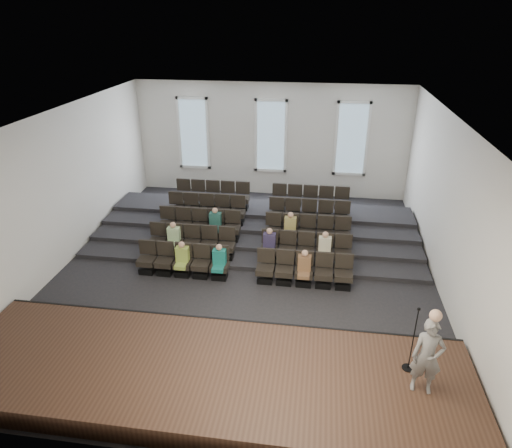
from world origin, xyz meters
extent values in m
plane|color=black|center=(0.00, 0.00, 0.00)|extent=(14.00, 14.00, 0.00)
cube|color=white|center=(0.00, 0.00, 5.01)|extent=(12.00, 14.00, 0.02)
cube|color=silver|center=(0.00, 7.02, 2.50)|extent=(12.00, 0.04, 5.00)
cube|color=silver|center=(0.00, -7.02, 2.50)|extent=(12.00, 0.04, 5.00)
cube|color=silver|center=(-6.02, 0.00, 2.50)|extent=(0.04, 14.00, 5.00)
cube|color=silver|center=(6.02, 0.00, 2.50)|extent=(0.04, 14.00, 5.00)
cube|color=#3D261A|center=(0.00, -5.10, 0.25)|extent=(11.80, 3.60, 0.50)
cube|color=black|center=(0.00, -3.33, 0.25)|extent=(11.80, 0.06, 0.52)
cube|color=black|center=(0.00, 2.33, 0.07)|extent=(11.80, 4.80, 0.15)
cube|color=black|center=(0.00, 2.85, 0.15)|extent=(11.80, 3.75, 0.30)
cube|color=black|center=(0.00, 3.38, 0.22)|extent=(11.80, 2.70, 0.45)
cube|color=black|center=(0.00, 3.90, 0.30)|extent=(11.80, 1.65, 0.60)
cube|color=black|center=(-3.13, -0.60, 0.10)|extent=(0.47, 0.43, 0.20)
cube|color=black|center=(-3.13, -0.60, 0.41)|extent=(0.55, 0.50, 0.19)
cube|color=black|center=(-3.13, -0.39, 0.82)|extent=(0.55, 0.08, 0.50)
cube|color=black|center=(-2.53, -0.60, 0.10)|extent=(0.47, 0.43, 0.20)
cube|color=black|center=(-2.53, -0.60, 0.41)|extent=(0.55, 0.50, 0.19)
cube|color=black|center=(-2.53, -0.39, 0.82)|extent=(0.55, 0.08, 0.50)
cube|color=black|center=(-1.93, -0.60, 0.10)|extent=(0.47, 0.43, 0.20)
cube|color=black|center=(-1.93, -0.60, 0.41)|extent=(0.55, 0.50, 0.19)
cube|color=black|center=(-1.93, -0.39, 0.82)|extent=(0.55, 0.08, 0.50)
cube|color=black|center=(-1.33, -0.60, 0.10)|extent=(0.47, 0.43, 0.20)
cube|color=black|center=(-1.33, -0.60, 0.41)|extent=(0.55, 0.50, 0.19)
cube|color=black|center=(-1.33, -0.39, 0.82)|extent=(0.55, 0.08, 0.50)
cube|color=black|center=(-0.73, -0.60, 0.10)|extent=(0.47, 0.43, 0.20)
cube|color=black|center=(-0.73, -0.60, 0.41)|extent=(0.55, 0.50, 0.19)
cube|color=black|center=(-0.73, -0.39, 0.82)|extent=(0.55, 0.08, 0.50)
cube|color=black|center=(0.73, -0.60, 0.10)|extent=(0.47, 0.43, 0.20)
cube|color=black|center=(0.73, -0.60, 0.41)|extent=(0.55, 0.50, 0.19)
cube|color=black|center=(0.73, -0.39, 0.82)|extent=(0.55, 0.08, 0.50)
cube|color=black|center=(1.33, -0.60, 0.10)|extent=(0.47, 0.43, 0.20)
cube|color=black|center=(1.33, -0.60, 0.41)|extent=(0.55, 0.50, 0.19)
cube|color=black|center=(1.33, -0.39, 0.82)|extent=(0.55, 0.08, 0.50)
cube|color=black|center=(1.93, -0.60, 0.10)|extent=(0.47, 0.43, 0.20)
cube|color=black|center=(1.93, -0.60, 0.41)|extent=(0.55, 0.50, 0.19)
cube|color=black|center=(1.93, -0.39, 0.82)|extent=(0.55, 0.08, 0.50)
cube|color=black|center=(2.53, -0.60, 0.10)|extent=(0.47, 0.43, 0.20)
cube|color=black|center=(2.53, -0.60, 0.41)|extent=(0.55, 0.50, 0.19)
cube|color=black|center=(2.53, -0.39, 0.82)|extent=(0.55, 0.08, 0.50)
cube|color=black|center=(3.13, -0.60, 0.10)|extent=(0.47, 0.43, 0.20)
cube|color=black|center=(3.13, -0.60, 0.41)|extent=(0.55, 0.50, 0.19)
cube|color=black|center=(3.13, -0.39, 0.82)|extent=(0.55, 0.08, 0.50)
cube|color=black|center=(-3.13, 0.45, 0.25)|extent=(0.47, 0.43, 0.20)
cube|color=black|center=(-3.13, 0.45, 0.56)|extent=(0.55, 0.50, 0.19)
cube|color=black|center=(-3.13, 0.66, 0.97)|extent=(0.55, 0.08, 0.50)
cube|color=black|center=(-2.53, 0.45, 0.25)|extent=(0.47, 0.43, 0.20)
cube|color=black|center=(-2.53, 0.45, 0.56)|extent=(0.55, 0.50, 0.19)
cube|color=black|center=(-2.53, 0.66, 0.97)|extent=(0.55, 0.08, 0.50)
cube|color=black|center=(-1.93, 0.45, 0.25)|extent=(0.47, 0.43, 0.20)
cube|color=black|center=(-1.93, 0.45, 0.56)|extent=(0.55, 0.50, 0.19)
cube|color=black|center=(-1.93, 0.66, 0.97)|extent=(0.55, 0.08, 0.50)
cube|color=black|center=(-1.33, 0.45, 0.25)|extent=(0.47, 0.43, 0.20)
cube|color=black|center=(-1.33, 0.45, 0.56)|extent=(0.55, 0.50, 0.19)
cube|color=black|center=(-1.33, 0.66, 0.97)|extent=(0.55, 0.08, 0.50)
cube|color=black|center=(-0.73, 0.45, 0.25)|extent=(0.47, 0.43, 0.20)
cube|color=black|center=(-0.73, 0.45, 0.56)|extent=(0.55, 0.50, 0.19)
cube|color=black|center=(-0.73, 0.66, 0.97)|extent=(0.55, 0.08, 0.50)
cube|color=black|center=(0.73, 0.45, 0.25)|extent=(0.47, 0.43, 0.20)
cube|color=black|center=(0.73, 0.45, 0.56)|extent=(0.55, 0.50, 0.19)
cube|color=black|center=(0.73, 0.66, 0.97)|extent=(0.55, 0.08, 0.50)
cube|color=black|center=(1.33, 0.45, 0.25)|extent=(0.47, 0.43, 0.20)
cube|color=black|center=(1.33, 0.45, 0.56)|extent=(0.55, 0.50, 0.19)
cube|color=black|center=(1.33, 0.66, 0.97)|extent=(0.55, 0.08, 0.50)
cube|color=black|center=(1.93, 0.45, 0.25)|extent=(0.47, 0.43, 0.20)
cube|color=black|center=(1.93, 0.45, 0.56)|extent=(0.55, 0.50, 0.19)
cube|color=black|center=(1.93, 0.66, 0.97)|extent=(0.55, 0.08, 0.50)
cube|color=black|center=(2.53, 0.45, 0.25)|extent=(0.47, 0.43, 0.20)
cube|color=black|center=(2.53, 0.45, 0.56)|extent=(0.55, 0.50, 0.19)
cube|color=black|center=(2.53, 0.66, 0.97)|extent=(0.55, 0.08, 0.50)
cube|color=black|center=(3.13, 0.45, 0.25)|extent=(0.47, 0.43, 0.20)
cube|color=black|center=(3.13, 0.45, 0.56)|extent=(0.55, 0.50, 0.19)
cube|color=black|center=(3.13, 0.66, 0.97)|extent=(0.55, 0.08, 0.50)
cube|color=black|center=(-3.13, 1.50, 0.40)|extent=(0.47, 0.42, 0.20)
cube|color=black|center=(-3.13, 1.50, 0.71)|extent=(0.55, 0.50, 0.19)
cube|color=black|center=(-3.13, 1.71, 1.12)|extent=(0.55, 0.08, 0.50)
cube|color=black|center=(-2.53, 1.50, 0.40)|extent=(0.47, 0.42, 0.20)
cube|color=black|center=(-2.53, 1.50, 0.71)|extent=(0.55, 0.50, 0.19)
cube|color=black|center=(-2.53, 1.71, 1.12)|extent=(0.55, 0.08, 0.50)
cube|color=black|center=(-1.93, 1.50, 0.40)|extent=(0.47, 0.42, 0.20)
cube|color=black|center=(-1.93, 1.50, 0.71)|extent=(0.55, 0.50, 0.19)
cube|color=black|center=(-1.93, 1.71, 1.12)|extent=(0.55, 0.08, 0.50)
cube|color=black|center=(-1.33, 1.50, 0.40)|extent=(0.47, 0.42, 0.20)
cube|color=black|center=(-1.33, 1.50, 0.71)|extent=(0.55, 0.50, 0.19)
cube|color=black|center=(-1.33, 1.71, 1.12)|extent=(0.55, 0.08, 0.50)
cube|color=black|center=(-0.73, 1.50, 0.40)|extent=(0.47, 0.42, 0.20)
cube|color=black|center=(-0.73, 1.50, 0.71)|extent=(0.55, 0.50, 0.19)
cube|color=black|center=(-0.73, 1.71, 1.12)|extent=(0.55, 0.08, 0.50)
cube|color=black|center=(0.73, 1.50, 0.40)|extent=(0.47, 0.42, 0.20)
cube|color=black|center=(0.73, 1.50, 0.71)|extent=(0.55, 0.50, 0.19)
cube|color=black|center=(0.73, 1.71, 1.12)|extent=(0.55, 0.08, 0.50)
cube|color=black|center=(1.33, 1.50, 0.40)|extent=(0.47, 0.42, 0.20)
cube|color=black|center=(1.33, 1.50, 0.71)|extent=(0.55, 0.50, 0.19)
cube|color=black|center=(1.33, 1.71, 1.12)|extent=(0.55, 0.08, 0.50)
cube|color=black|center=(1.93, 1.50, 0.40)|extent=(0.47, 0.42, 0.20)
cube|color=black|center=(1.93, 1.50, 0.71)|extent=(0.55, 0.50, 0.19)
cube|color=black|center=(1.93, 1.71, 1.12)|extent=(0.55, 0.08, 0.50)
cube|color=black|center=(2.53, 1.50, 0.40)|extent=(0.47, 0.42, 0.20)
cube|color=black|center=(2.53, 1.50, 0.71)|extent=(0.55, 0.50, 0.19)
cube|color=black|center=(2.53, 1.71, 1.12)|extent=(0.55, 0.08, 0.50)
cube|color=black|center=(3.13, 1.50, 0.40)|extent=(0.47, 0.42, 0.20)
cube|color=black|center=(3.13, 1.50, 0.71)|extent=(0.55, 0.50, 0.19)
cube|color=black|center=(3.13, 1.71, 1.12)|extent=(0.55, 0.08, 0.50)
cube|color=black|center=(-3.13, 2.55, 0.55)|extent=(0.47, 0.42, 0.20)
cube|color=black|center=(-3.13, 2.55, 0.86)|extent=(0.55, 0.50, 0.19)
cube|color=black|center=(-3.13, 2.76, 1.27)|extent=(0.55, 0.08, 0.50)
cube|color=black|center=(-2.53, 2.55, 0.55)|extent=(0.47, 0.42, 0.20)
cube|color=black|center=(-2.53, 2.55, 0.86)|extent=(0.55, 0.50, 0.19)
cube|color=black|center=(-2.53, 2.76, 1.27)|extent=(0.55, 0.08, 0.50)
cube|color=black|center=(-1.93, 2.55, 0.55)|extent=(0.47, 0.42, 0.20)
cube|color=black|center=(-1.93, 2.55, 0.86)|extent=(0.55, 0.50, 0.19)
cube|color=black|center=(-1.93, 2.76, 1.27)|extent=(0.55, 0.08, 0.50)
cube|color=black|center=(-1.33, 2.55, 0.55)|extent=(0.47, 0.42, 0.20)
cube|color=black|center=(-1.33, 2.55, 0.86)|extent=(0.55, 0.50, 0.19)
cube|color=black|center=(-1.33, 2.76, 1.27)|extent=(0.55, 0.08, 0.50)
cube|color=black|center=(-0.73, 2.55, 0.55)|extent=(0.47, 0.42, 0.20)
cube|color=black|center=(-0.73, 2.55, 0.86)|extent=(0.55, 0.50, 0.19)
cube|color=black|center=(-0.73, 2.76, 1.27)|extent=(0.55, 0.08, 0.50)
cube|color=black|center=(0.73, 2.55, 0.55)|extent=(0.47, 0.42, 0.20)
cube|color=black|center=(0.73, 2.55, 0.86)|extent=(0.55, 0.50, 0.19)
cube|color=black|center=(0.73, 2.76, 1.27)|extent=(0.55, 0.08, 0.50)
cube|color=black|center=(1.33, 2.55, 0.55)|extent=(0.47, 0.42, 0.20)
cube|color=black|center=(1.33, 2.55, 0.86)|extent=(0.55, 0.50, 0.19)
cube|color=black|center=(1.33, 2.76, 1.27)|extent=(0.55, 0.08, 0.50)
cube|color=black|center=(1.93, 2.55, 0.55)|extent=(0.47, 0.42, 0.20)
cube|color=black|center=(1.93, 2.55, 0.86)|extent=(0.55, 0.50, 0.19)
cube|color=black|center=(1.93, 2.76, 1.27)|extent=(0.55, 0.08, 0.50)
cube|color=black|center=(2.53, 2.55, 0.55)|extent=(0.47, 0.42, 0.20)
cube|color=black|center=(2.53, 2.55, 0.86)|extent=(0.55, 0.50, 0.19)
cube|color=black|center=(2.53, 2.76, 1.27)|extent=(0.55, 0.08, 0.50)
cube|color=black|center=(3.13, 2.55, 0.55)|extent=(0.47, 0.42, 0.20)
cube|color=black|center=(3.13, 2.55, 0.86)|extent=(0.55, 0.50, 0.19)
cube|color=black|center=(3.13, 2.76, 1.27)|extent=(0.55, 0.08, 0.50)
cube|color=black|center=(-3.13, 3.60, 0.70)|extent=(0.47, 0.42, 0.20)
cube|color=black|center=(-3.13, 3.60, 1.01)|extent=(0.55, 0.50, 0.19)
cube|color=black|center=(-3.13, 3.81, 1.42)|extent=(0.55, 0.08, 0.50)
cube|color=black|center=(-2.53, 3.60, 0.70)|extent=(0.47, 0.42, 0.20)
cube|color=black|center=(-2.53, 3.60, 1.01)|extent=(0.55, 0.50, 0.19)
cube|color=black|center=(-2.53, 3.81, 1.42)|extent=(0.55, 0.08, 0.50)
cube|color=black|center=(-1.93, 3.60, 0.70)|extent=(0.47, 0.42, 0.20)
cube|color=black|center=(-1.93, 3.60, 1.01)|extent=(0.55, 0.50, 0.19)
cube|color=black|center=(-1.93, 3.81, 1.42)|extent=(0.55, 0.08, 0.50)
cube|color=black|center=(-1.33, 3.60, 0.70)|extent=(0.47, 0.42, 0.20)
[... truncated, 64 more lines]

